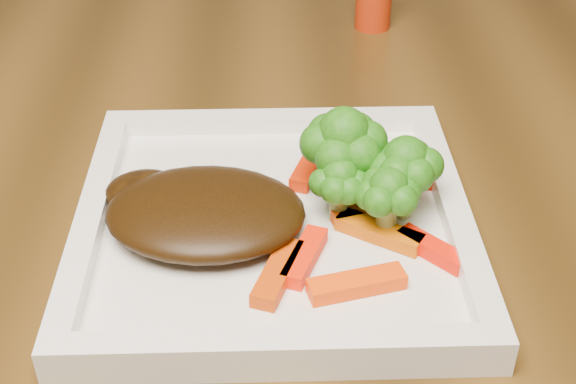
{
  "coord_description": "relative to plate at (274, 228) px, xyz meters",
  "views": [
    {
      "loc": [
        -0.24,
        -0.44,
        1.1
      ],
      "look_at": [
        -0.23,
        0.01,
        0.79
      ],
      "focal_mm": 50.0,
      "sensor_mm": 36.0,
      "label": 1
    }
  ],
  "objects": [
    {
      "name": "plate",
      "position": [
        0.0,
        0.0,
        0.0
      ],
      "size": [
        0.27,
        0.27,
        0.01
      ],
      "primitive_type": "cube",
      "color": "white",
      "rests_on": "dining_table"
    },
    {
      "name": "steak",
      "position": [
        -0.05,
        -0.01,
        0.02
      ],
      "size": [
        0.15,
        0.12,
        0.03
      ],
      "primitive_type": "ellipsoid",
      "rotation": [
        0.0,
        0.0,
        -0.09
      ],
      "color": "black",
      "rests_on": "plate"
    },
    {
      "name": "broccoli_0",
      "position": [
        0.05,
        0.03,
        0.04
      ],
      "size": [
        0.08,
        0.08,
        0.07
      ],
      "primitive_type": null,
      "rotation": [
        0.0,
        0.0,
        0.23
      ],
      "color": "#125B0F",
      "rests_on": "plate"
    },
    {
      "name": "broccoli_1",
      "position": [
        0.09,
        0.01,
        0.04
      ],
      "size": [
        0.07,
        0.07,
        0.06
      ],
      "primitive_type": null,
      "rotation": [
        0.0,
        0.0,
        0.3
      ],
      "color": "#367213",
      "rests_on": "plate"
    },
    {
      "name": "broccoli_2",
      "position": [
        0.08,
        -0.02,
        0.04
      ],
      "size": [
        0.05,
        0.05,
        0.06
      ],
      "primitive_type": null,
      "rotation": [
        0.0,
        0.0,
        0.11
      ],
      "color": "#287313",
      "rests_on": "plate"
    },
    {
      "name": "broccoli_3",
      "position": [
        0.05,
        0.0,
        0.04
      ],
      "size": [
        0.05,
        0.05,
        0.06
      ],
      "primitive_type": null,
      "rotation": [
        0.0,
        0.0,
        0.1
      ],
      "color": "#307112",
      "rests_on": "plate"
    },
    {
      "name": "carrot_0",
      "position": [
        0.05,
        -0.07,
        0.01
      ],
      "size": [
        0.06,
        0.03,
        0.01
      ],
      "primitive_type": "cube",
      "rotation": [
        0.0,
        0.0,
        0.25
      ],
      "color": "#FF4304",
      "rests_on": "plate"
    },
    {
      "name": "carrot_1",
      "position": [
        0.1,
        -0.04,
        0.01
      ],
      "size": [
        0.04,
        0.05,
        0.01
      ],
      "primitive_type": "cube",
      "rotation": [
        0.0,
        0.0,
        -0.81
      ],
      "color": "#F61804",
      "rests_on": "plate"
    },
    {
      "name": "carrot_2",
      "position": [
        0.02,
        -0.05,
        0.01
      ],
      "size": [
        0.03,
        0.06,
        0.01
      ],
      "primitive_type": "cube",
      "rotation": [
        0.0,
        0.0,
        1.19
      ],
      "color": "#FF2304",
      "rests_on": "plate"
    },
    {
      "name": "carrot_3",
      "position": [
        0.1,
        0.04,
        0.01
      ],
      "size": [
        0.06,
        0.03,
        0.01
      ],
      "primitive_type": "cube",
      "rotation": [
        0.0,
        0.0,
        -0.3
      ],
      "color": "red",
      "rests_on": "plate"
    },
    {
      "name": "carrot_4",
      "position": [
        0.03,
        0.06,
        0.01
      ],
      "size": [
        0.03,
        0.06,
        0.01
      ],
      "primitive_type": "cube",
      "rotation": [
        0.0,
        0.0,
        1.22
      ],
      "color": "red",
      "rests_on": "plate"
    },
    {
      "name": "carrot_5",
      "position": [
        0.07,
        -0.02,
        0.01
      ],
      "size": [
        0.06,
        0.05,
        0.01
      ],
      "primitive_type": "cube",
      "rotation": [
        0.0,
        0.0,
        -0.57
      ],
      "color": "#CE5803",
      "rests_on": "plate"
    },
    {
      "name": "carrot_6",
      "position": [
        0.06,
        0.0,
        0.01
      ],
      "size": [
        0.05,
        0.03,
        0.01
      ],
      "primitive_type": "cube",
      "rotation": [
        0.0,
        0.0,
        0.28
      ],
      "color": "#CA3803",
      "rests_on": "plate"
    },
    {
      "name": "carrot_7",
      "position": [
        0.0,
        -0.06,
        0.01
      ],
      "size": [
        0.04,
        0.06,
        0.01
      ],
      "primitive_type": "cube",
      "rotation": [
        0.0,
        0.0,
        1.22
      ],
      "color": "#C73A03",
      "rests_on": "plate"
    }
  ]
}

